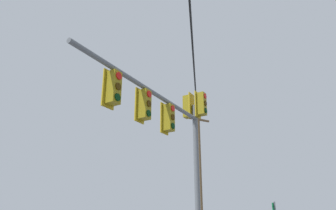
# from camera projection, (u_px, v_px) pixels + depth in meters

# --- Properties ---
(signal_mast_assembly) EXTENTS (6.48, 2.52, 7.11)m
(signal_mast_assembly) POSITION_uv_depth(u_px,v_px,m) (174.00, 130.00, 10.92)
(signal_mast_assembly) COLOR slate
(signal_mast_assembly) RESTS_ON ground
(utility_pole_wooden) EXTENTS (1.93, 0.56, 10.72)m
(utility_pole_wooden) POSITION_uv_depth(u_px,v_px,m) (199.00, 174.00, 21.81)
(utility_pole_wooden) COLOR brown
(utility_pole_wooden) RESTS_ON ground
(overhead_wire_span) EXTENTS (16.68, 15.02, 1.97)m
(overhead_wire_span) POSITION_uv_depth(u_px,v_px,m) (192.00, 34.00, 12.71)
(overhead_wire_span) COLOR black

